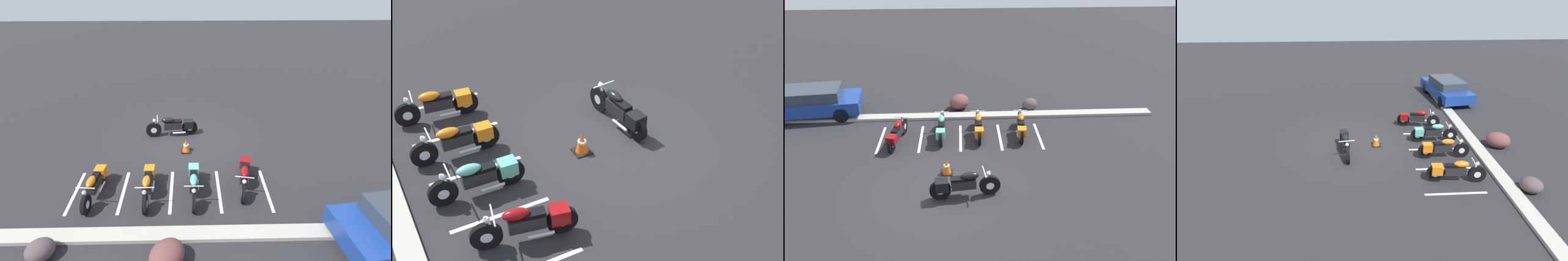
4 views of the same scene
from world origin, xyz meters
TOP-DOWN VIEW (x-y plane):
  - ground at (0.00, 0.00)m, footprint 60.00×60.00m
  - motorcycle_black_featured at (0.58, -0.34)m, footprint 2.19×0.66m
  - parked_bike_0 at (-1.86, 3.06)m, footprint 0.72×2.06m
  - parked_bike_1 at (-0.18, 3.43)m, footprint 0.58×2.07m
  - parked_bike_2 at (1.28, 3.47)m, footprint 0.58×2.06m
  - parked_bike_3 at (2.95, 3.45)m, footprint 0.58×2.06m
  - concrete_curb at (0.00, 5.23)m, footprint 18.00×0.50m
  - traffic_cone at (0.08, 0.96)m, footprint 0.40×0.40m
  - stall_line_1 at (-1.00, 3.36)m, footprint 0.10×2.10m
  - stall_line_2 at (0.56, 3.36)m, footprint 0.10×2.10m
  - stall_line_3 at (2.12, 3.36)m, footprint 0.10×2.10m
  - stall_line_4 at (3.68, 3.36)m, footprint 0.10×2.10m

SIDE VIEW (x-z plane):
  - ground at x=0.00m, z-range 0.00..0.00m
  - stall_line_1 at x=-1.00m, z-range 0.00..0.00m
  - stall_line_2 at x=0.56m, z-range 0.00..0.00m
  - stall_line_3 at x=2.12m, z-range 0.00..0.00m
  - stall_line_4 at x=3.68m, z-range 0.00..0.00m
  - concrete_curb at x=0.00m, z-range 0.00..0.12m
  - traffic_cone at x=0.08m, z-range -0.02..0.51m
  - parked_bike_2 at x=1.28m, z-range 0.03..0.84m
  - parked_bike_3 at x=2.95m, z-range 0.03..0.84m
  - parked_bike_1 at x=-0.18m, z-range 0.03..0.84m
  - parked_bike_0 at x=-1.86m, z-range 0.03..0.84m
  - motorcycle_black_featured at x=0.58m, z-range 0.03..0.89m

